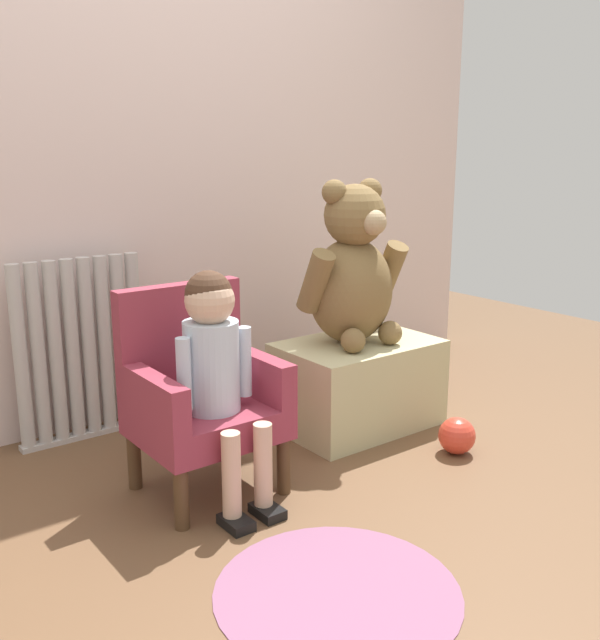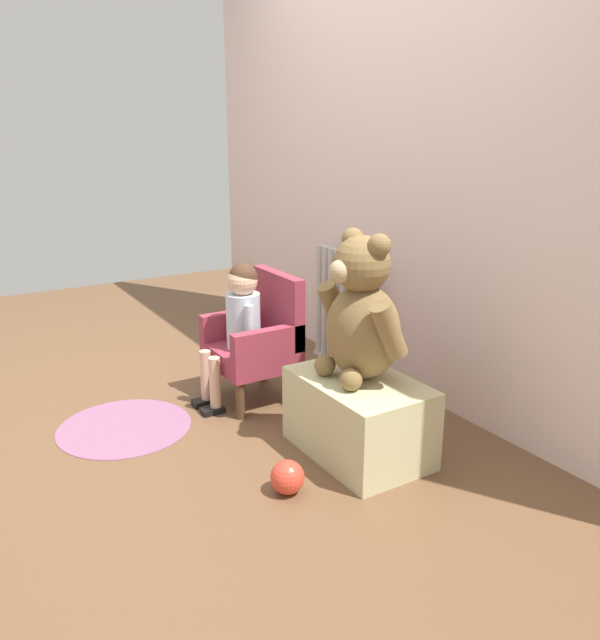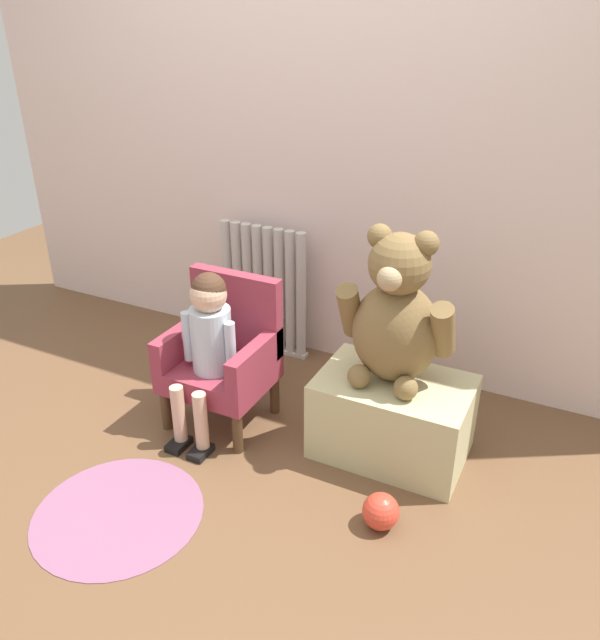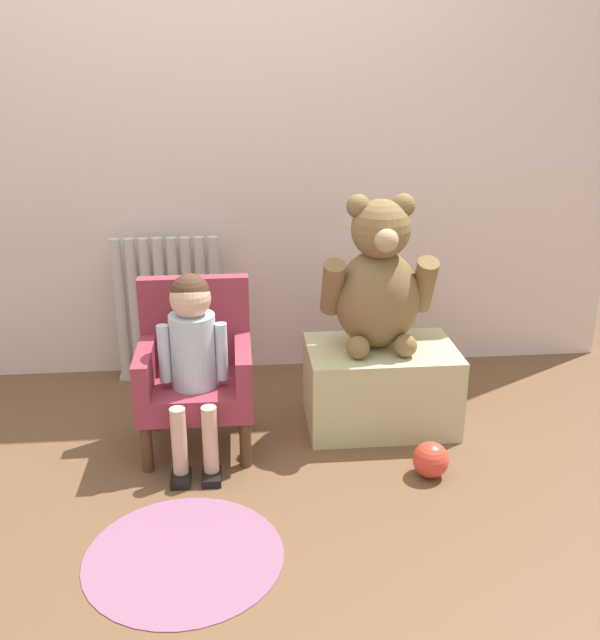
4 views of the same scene
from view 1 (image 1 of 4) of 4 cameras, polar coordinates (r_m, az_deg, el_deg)
name	(u,v)px [view 1 (image 1 of 4)]	position (r m, az deg, el deg)	size (l,w,h in m)	color
ground_plane	(339,554)	(2.04, 3.12, -18.21)	(6.00, 6.00, 0.00)	brown
back_wall	(115,112)	(2.86, -14.57, 15.81)	(3.80, 0.05, 2.40)	beige
radiator	(81,351)	(2.76, -17.12, -2.35)	(0.50, 0.05, 0.69)	beige
child_armchair	(199,393)	(2.29, -8.07, -5.77)	(0.43, 0.38, 0.65)	#8F3040
child_figure	(215,355)	(2.15, -6.79, -2.79)	(0.25, 0.35, 0.72)	silver
low_bench	(358,384)	(2.81, 4.64, -5.13)	(0.60, 0.40, 0.34)	#C1BA89
large_teddy_bear	(353,272)	(2.69, 4.23, 3.82)	(0.45, 0.32, 0.62)	brown
floor_rug	(337,591)	(1.89, 3.00, -20.86)	(0.62, 0.62, 0.01)	#895371
toy_ball	(457,436)	(2.65, 12.44, -9.03)	(0.13, 0.13, 0.13)	red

